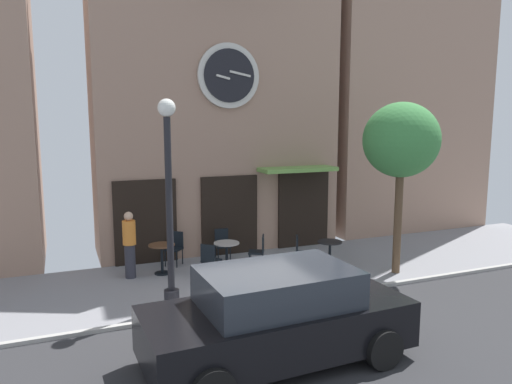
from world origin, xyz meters
TOP-DOWN VIEW (x-y plane):
  - ground_plane at (0.00, -0.80)m, footprint 24.00×9.89m
  - clock_building at (0.93, 5.20)m, footprint 7.24×3.40m
  - neighbor_building_right at (7.99, 5.71)m, footprint 6.12×3.17m
  - street_lamp at (-1.53, 0.74)m, footprint 0.36×0.36m
  - street_tree at (4.31, 0.81)m, footprint 1.96×1.76m
  - cafe_table_near_curb at (-1.28, 2.99)m, footprint 0.67×0.67m
  - cafe_table_center_left at (0.33, 2.62)m, footprint 0.67×0.67m
  - cafe_table_rightmost at (2.92, 1.77)m, footprint 0.64×0.64m
  - cafe_chair_right_end at (-0.79, 3.65)m, footprint 0.56×0.56m
  - cafe_chair_left_end at (-0.27, 2.12)m, footprint 0.57×0.57m
  - cafe_chair_by_entrance at (0.49, 3.48)m, footprint 0.44×0.44m
  - cafe_chair_curbside at (2.15, 1.96)m, footprint 0.53×0.53m
  - cafe_chair_near_tree at (1.18, 2.43)m, footprint 0.53×0.53m
  - pedestrian_orange at (-2.07, 2.98)m, footprint 0.32×0.32m
  - parked_car_black at (-0.45, -2.20)m, footprint 4.36×2.14m

SIDE VIEW (x-z plane):
  - ground_plane at x=0.00m, z-range -0.09..0.04m
  - cafe_table_rightmost at x=2.92m, z-range 0.13..0.86m
  - cafe_table_center_left at x=0.33m, z-range 0.14..0.89m
  - cafe_table_near_curb at x=-1.28m, z-range 0.14..0.91m
  - cafe_chair_right_end at x=-0.79m, z-range 0.08..0.98m
  - cafe_chair_left_end at x=-0.27m, z-range 0.08..0.98m
  - cafe_chair_by_entrance at x=0.49m, z-range 0.08..0.98m
  - cafe_chair_curbside at x=2.15m, z-range 0.08..0.98m
  - cafe_chair_near_tree at x=1.18m, z-range 0.08..0.98m
  - parked_car_black at x=-0.45m, z-range -0.01..1.54m
  - pedestrian_orange at x=-2.07m, z-range 0.03..1.70m
  - street_lamp at x=-1.53m, z-range 0.03..4.35m
  - street_tree at x=4.31m, z-range 1.20..5.54m
  - clock_building at x=0.93m, z-range 0.17..10.54m
  - neighbor_building_right at x=7.99m, z-range 0.00..15.12m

